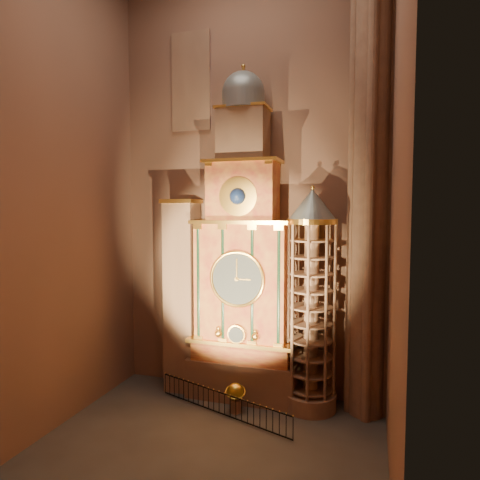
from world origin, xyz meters
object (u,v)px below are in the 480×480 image
(portrait_tower, at_px, (182,294))
(celestial_globe, at_px, (235,395))
(astronomical_clock, at_px, (243,269))
(iron_railing, at_px, (222,404))
(stair_turret, at_px, (311,302))

(portrait_tower, bearing_deg, celestial_globe, -26.18)
(astronomical_clock, relative_size, portrait_tower, 1.64)
(astronomical_clock, height_order, iron_railing, astronomical_clock)
(astronomical_clock, xyz_separation_m, stair_turret, (3.50, -0.26, -1.41))
(astronomical_clock, distance_m, portrait_tower, 3.73)
(portrait_tower, height_order, iron_railing, portrait_tower)
(astronomical_clock, distance_m, celestial_globe, 6.08)
(stair_turret, distance_m, celestial_globe, 5.74)
(portrait_tower, bearing_deg, astronomical_clock, -0.29)
(stair_turret, bearing_deg, celestial_globe, -156.39)
(stair_turret, xyz_separation_m, iron_railing, (-3.86, -1.97, -4.70))
(astronomical_clock, relative_size, celestial_globe, 11.84)
(astronomical_clock, xyz_separation_m, celestial_globe, (0.15, -1.73, -5.83))
(portrait_tower, height_order, stair_turret, stair_turret)
(astronomical_clock, bearing_deg, stair_turret, -4.30)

